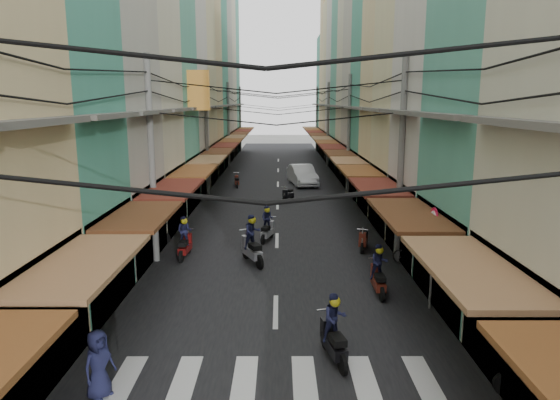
{
  "coord_description": "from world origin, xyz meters",
  "views": [
    {
      "loc": [
        0.12,
        -16.48,
        6.43
      ],
      "look_at": [
        0.14,
        5.44,
        2.06
      ],
      "focal_mm": 32.0,
      "sensor_mm": 36.0,
      "label": 1
    }
  ],
  "objects_px": {
    "market_umbrella": "(480,240)",
    "traffic_sign": "(433,235)",
    "bicycle": "(415,266)",
    "white_car": "(302,185)"
  },
  "relations": [
    {
      "from": "market_umbrella",
      "to": "traffic_sign",
      "type": "height_order",
      "value": "traffic_sign"
    },
    {
      "from": "bicycle",
      "to": "traffic_sign",
      "type": "bearing_deg",
      "value": -165.93
    },
    {
      "from": "bicycle",
      "to": "market_umbrella",
      "type": "xyz_separation_m",
      "value": [
        0.95,
        -3.73,
        2.13
      ]
    },
    {
      "from": "white_car",
      "to": "market_umbrella",
      "type": "height_order",
      "value": "market_umbrella"
    },
    {
      "from": "bicycle",
      "to": "market_umbrella",
      "type": "bearing_deg",
      "value": -142.25
    },
    {
      "from": "white_car",
      "to": "bicycle",
      "type": "height_order",
      "value": "white_car"
    },
    {
      "from": "white_car",
      "to": "traffic_sign",
      "type": "xyz_separation_m",
      "value": [
        2.92,
        -23.58,
        2.41
      ]
    },
    {
      "from": "bicycle",
      "to": "traffic_sign",
      "type": "relative_size",
      "value": 0.51
    },
    {
      "from": "market_umbrella",
      "to": "traffic_sign",
      "type": "xyz_separation_m",
      "value": [
        -1.64,
        -0.43,
        0.28
      ]
    },
    {
      "from": "bicycle",
      "to": "market_umbrella",
      "type": "distance_m",
      "value": 4.4
    }
  ]
}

